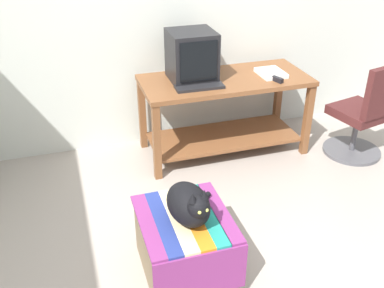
% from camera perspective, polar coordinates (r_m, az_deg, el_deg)
% --- Properties ---
extents(ground_plane, '(14.00, 14.00, 0.00)m').
position_cam_1_polar(ground_plane, '(2.87, 5.10, -17.85)').
color(ground_plane, '#9E9389').
extents(back_wall, '(8.00, 0.10, 2.60)m').
position_cam_1_polar(back_wall, '(3.99, -5.53, 17.70)').
color(back_wall, silver).
rests_on(back_wall, ground_plane).
extents(desk, '(1.47, 0.65, 0.71)m').
position_cam_1_polar(desk, '(3.98, 4.16, 5.40)').
color(desk, brown).
rests_on(desk, ground_plane).
extents(tv_monitor, '(0.38, 0.38, 0.41)m').
position_cam_1_polar(tv_monitor, '(3.79, -0.04, 11.17)').
color(tv_monitor, black).
rests_on(tv_monitor, desk).
extents(keyboard, '(0.40, 0.16, 0.02)m').
position_cam_1_polar(keyboard, '(3.67, 0.95, 7.36)').
color(keyboard, black).
rests_on(keyboard, desk).
extents(book, '(0.22, 0.27, 0.04)m').
position_cam_1_polar(book, '(4.01, 10.08, 8.94)').
color(book, white).
rests_on(book, desk).
extents(ottoman_with_blanket, '(0.55, 0.63, 0.41)m').
position_cam_1_polar(ottoman_with_blanket, '(2.82, -0.85, -12.67)').
color(ottoman_with_blanket, '#7A664C').
rests_on(ottoman_with_blanket, ground_plane).
extents(cat, '(0.35, 0.39, 0.29)m').
position_cam_1_polar(cat, '(2.59, -0.33, -7.73)').
color(cat, black).
rests_on(cat, ottoman_with_blanket).
extents(office_chair, '(0.52, 0.52, 0.89)m').
position_cam_1_polar(office_chair, '(4.20, 21.14, 3.24)').
color(office_chair, '#4C4C51').
rests_on(office_chair, ground_plane).
extents(stapler, '(0.07, 0.12, 0.04)m').
position_cam_1_polar(stapler, '(3.87, 10.89, 8.12)').
color(stapler, black).
rests_on(stapler, desk).
extents(pen, '(0.02, 0.14, 0.01)m').
position_cam_1_polar(pen, '(4.14, 10.18, 9.39)').
color(pen, black).
rests_on(pen, desk).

